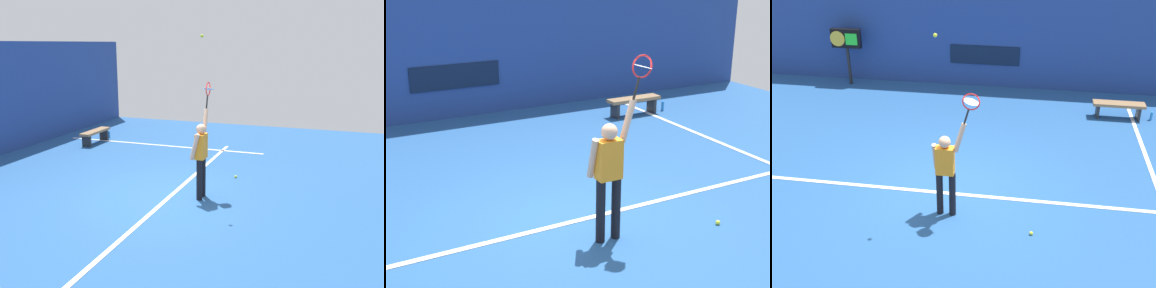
{
  "view_description": "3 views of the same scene",
  "coord_description": "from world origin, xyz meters",
  "views": [
    {
      "loc": [
        -8.36,
        -3.64,
        3.39
      ],
      "look_at": [
        0.3,
        -0.57,
        1.18
      ],
      "focal_mm": 39.42,
      "sensor_mm": 36.0,
      "label": 1
    },
    {
      "loc": [
        -3.33,
        -6.45,
        3.68
      ],
      "look_at": [
        -0.13,
        -0.44,
        1.33
      ],
      "focal_mm": 49.54,
      "sensor_mm": 36.0,
      "label": 2
    },
    {
      "loc": [
        1.65,
        -8.15,
        5.51
      ],
      "look_at": [
        0.39,
        -0.32,
        1.29
      ],
      "focal_mm": 43.83,
      "sensor_mm": 36.0,
      "label": 3
    }
  ],
  "objects": [
    {
      "name": "court_sideline",
      "position": [
        4.39,
        2.0,
        0.01
      ],
      "size": [
        0.1,
        7.0,
        0.01
      ],
      "primitive_type": "cube",
      "color": "white",
      "rests_on": "ground_plane"
    },
    {
      "name": "court_bench",
      "position": [
        3.98,
        4.28,
        0.34
      ],
      "size": [
        1.4,
        0.36,
        0.45
      ],
      "color": "olive",
      "rests_on": "ground_plane"
    },
    {
      "name": "ground_plane",
      "position": [
        0.0,
        0.0,
        0.0
      ],
      "size": [
        18.0,
        18.0,
        0.0
      ],
      "primitive_type": "plane",
      "color": "#23518C"
    },
    {
      "name": "tennis_player",
      "position": [
        0.12,
        -0.85,
        1.01
      ],
      "size": [
        0.65,
        0.31,
        1.98
      ],
      "color": "black",
      "rests_on": "ground_plane"
    },
    {
      "name": "water_bottle",
      "position": [
        4.88,
        4.28,
        0.12
      ],
      "size": [
        0.07,
        0.07,
        0.24
      ],
      "primitive_type": "cylinder",
      "color": "#338CD8",
      "rests_on": "ground_plane"
    },
    {
      "name": "sponsor_banner_center",
      "position": [
        0.0,
        6.14,
        1.03
      ],
      "size": [
        2.2,
        0.03,
        0.6
      ],
      "primitive_type": "cube",
      "color": "#0C1933"
    },
    {
      "name": "tennis_racket",
      "position": [
        0.58,
        -0.85,
        2.36
      ],
      "size": [
        0.39,
        0.27,
        0.63
      ],
      "color": "black"
    },
    {
      "name": "court_baseline",
      "position": [
        0.0,
        -0.17,
        0.01
      ],
      "size": [
        10.0,
        0.1,
        0.01
      ],
      "primitive_type": "cube",
      "color": "white",
      "rests_on": "ground_plane"
    },
    {
      "name": "back_wall",
      "position": [
        0.0,
        6.26,
        1.73
      ],
      "size": [
        18.0,
        0.2,
        3.45
      ],
      "primitive_type": "cube",
      "color": "navy",
      "rests_on": "ground_plane"
    },
    {
      "name": "spare_ball",
      "position": [
        1.78,
        -1.24,
        0.03
      ],
      "size": [
        0.07,
        0.07,
        0.07
      ],
      "primitive_type": "sphere",
      "color": "#CCE033",
      "rests_on": "ground_plane"
    }
  ]
}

